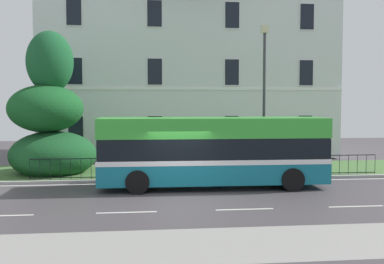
{
  "coord_description": "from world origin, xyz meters",
  "views": [
    {
      "loc": [
        -1.47,
        -16.81,
        3.63
      ],
      "look_at": [
        0.89,
        4.59,
        2.25
      ],
      "focal_mm": 42.45,
      "sensor_mm": 36.0,
      "label": 1
    }
  ],
  "objects_px": {
    "evergreen_tree": "(50,123)",
    "street_lamp_post": "(264,90)",
    "single_decker_bus": "(213,151)",
    "georgian_townhouse": "(187,55)"
  },
  "relations": [
    {
      "from": "evergreen_tree",
      "to": "single_decker_bus",
      "type": "distance_m",
      "value": 8.8
    },
    {
      "from": "georgian_townhouse",
      "to": "street_lamp_post",
      "type": "xyz_separation_m",
      "value": [
        2.78,
        -10.5,
        -2.79
      ]
    },
    {
      "from": "georgian_townhouse",
      "to": "street_lamp_post",
      "type": "bearing_deg",
      "value": -75.15
    },
    {
      "from": "evergreen_tree",
      "to": "street_lamp_post",
      "type": "relative_size",
      "value": 1.02
    },
    {
      "from": "street_lamp_post",
      "to": "evergreen_tree",
      "type": "bearing_deg",
      "value": 170.88
    },
    {
      "from": "single_decker_bus",
      "to": "street_lamp_post",
      "type": "relative_size",
      "value": 1.34
    },
    {
      "from": "georgian_townhouse",
      "to": "single_decker_bus",
      "type": "xyz_separation_m",
      "value": [
        -0.17,
        -13.08,
        -5.46
      ]
    },
    {
      "from": "single_decker_bus",
      "to": "georgian_townhouse",
      "type": "bearing_deg",
      "value": 90.1
    },
    {
      "from": "georgian_townhouse",
      "to": "single_decker_bus",
      "type": "bearing_deg",
      "value": -90.75
    },
    {
      "from": "single_decker_bus",
      "to": "evergreen_tree",
      "type": "bearing_deg",
      "value": 151.51
    }
  ]
}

